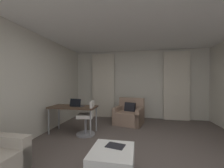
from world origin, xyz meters
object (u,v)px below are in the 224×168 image
at_px(armchair, 129,115).
at_px(magazine_open, 115,146).
at_px(desk_chair, 87,120).
at_px(desk, 73,109).
at_px(coffee_table, 112,162).
at_px(laptop, 77,105).

distance_m(armchair, magazine_open, 2.53).
bearing_deg(desk_chair, desk, 170.27).
height_order(desk_chair, magazine_open, desk_chair).
relative_size(armchair, desk, 0.83).
xyz_separation_m(armchair, magazine_open, (-0.05, -2.53, 0.11)).
bearing_deg(coffee_table, magazine_open, 76.46).
xyz_separation_m(laptop, coffee_table, (1.24, -1.49, -0.58)).
xyz_separation_m(desk_chair, laptop, (-0.30, 0.04, 0.38)).
height_order(desk, desk_chair, desk_chair).
bearing_deg(armchair, coffee_table, -91.77).
bearing_deg(laptop, magazine_open, -47.13).
height_order(desk, magazine_open, desk).
xyz_separation_m(desk, magazine_open, (1.39, -1.41, -0.27)).
distance_m(armchair, coffee_table, 2.65).
relative_size(desk, coffee_table, 1.85).
xyz_separation_m(armchair, desk, (-1.44, -1.12, 0.38)).
height_order(armchair, desk, armchair).
relative_size(desk, desk_chair, 1.43).
height_order(laptop, coffee_table, laptop).
relative_size(armchair, laptop, 2.96).
bearing_deg(magazine_open, coffee_table, -103.54).
distance_m(desk, desk_chair, 0.51).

